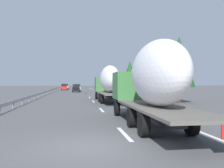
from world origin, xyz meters
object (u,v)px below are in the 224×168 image
object	(u,v)px
road_sign	(108,83)
truck_lead	(109,82)
car_red_compact	(64,87)
car_yellow_coupe	(66,86)
car_silver_hatch	(77,87)
car_black_suv	(76,88)
truck_trailing	(151,80)

from	to	relation	value
road_sign	truck_lead	bearing A→B (deg)	172.77
car_red_compact	road_sign	world-z (taller)	road_sign
car_yellow_coupe	road_sign	xyz separation A→B (m)	(-34.93, -10.40, 1.24)
car_yellow_coupe	car_silver_hatch	xyz separation A→B (m)	(-18.69, -3.82, 0.03)
car_black_suv	car_red_compact	xyz separation A→B (m)	(16.85, 3.58, 0.01)
truck_lead	car_silver_hatch	distance (m)	40.86
car_red_compact	truck_lead	bearing A→B (deg)	-171.34
truck_trailing	car_red_compact	size ratio (longest dim) A/B	2.76
truck_lead	truck_trailing	xyz separation A→B (m)	(-17.44, -0.00, 0.04)
car_yellow_coupe	road_sign	world-z (taller)	road_sign
car_red_compact	car_yellow_coupe	world-z (taller)	car_red_compact
truck_trailing	road_sign	xyz separation A→B (m)	(41.88, -3.10, -0.32)
car_yellow_coupe	car_silver_hatch	size ratio (longest dim) A/B	1.02
car_silver_hatch	car_red_compact	bearing A→B (deg)	26.21
car_red_compact	road_sign	distance (m)	26.44
truck_lead	car_black_suv	size ratio (longest dim) A/B	3.09
truck_lead	car_silver_hatch	size ratio (longest dim) A/B	3.46
truck_trailing	car_black_suv	bearing A→B (deg)	4.45
truck_trailing	car_yellow_coupe	distance (m)	77.18
truck_trailing	car_yellow_coupe	size ratio (longest dim) A/B	3.20
truck_lead	truck_trailing	size ratio (longest dim) A/B	1.07
truck_trailing	road_sign	distance (m)	42.00
truck_trailing	car_yellow_coupe	xyz separation A→B (m)	(76.81, 7.30, -1.56)
car_red_compact	truck_trailing	bearing A→B (deg)	-173.60
car_yellow_coupe	car_black_suv	bearing A→B (deg)	-172.84
truck_trailing	truck_lead	bearing A→B (deg)	0.00
truck_lead	car_red_compact	distance (m)	49.26
truck_lead	road_sign	world-z (taller)	truck_lead
truck_lead	car_silver_hatch	bearing A→B (deg)	4.89
truck_trailing	car_black_suv	distance (m)	49.44
car_red_compact	road_sign	bearing A→B (deg)	-156.55
car_silver_hatch	road_sign	distance (m)	17.57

